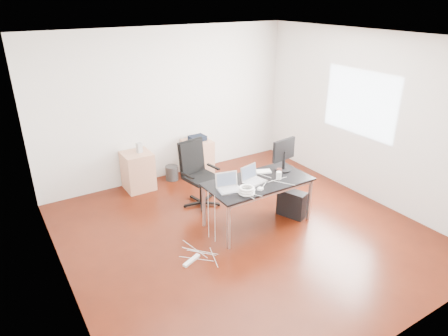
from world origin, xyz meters
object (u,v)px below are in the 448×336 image
desk (258,184)px  filing_cabinet_left (138,171)px  office_chair (197,170)px  pc_tower (292,204)px  filing_cabinet_right (198,157)px

desk → filing_cabinet_left: 2.42m
desk → office_chair: (-0.46, 1.07, -0.07)m
desk → filing_cabinet_left: (-1.12, 2.12, -0.33)m
pc_tower → filing_cabinet_left: bearing=106.4°
desk → filing_cabinet_right: desk is taller
filing_cabinet_left → filing_cabinet_right: (1.23, 0.00, 0.00)m
desk → office_chair: size_ratio=1.48×
office_chair → pc_tower: bearing=-58.0°
office_chair → filing_cabinet_right: (0.57, 1.06, -0.26)m
filing_cabinet_right → desk: bearing=-92.9°
desk → filing_cabinet_right: (0.11, 2.12, -0.33)m
desk → pc_tower: desk is taller
pc_tower → filing_cabinet_right: bearing=81.2°
filing_cabinet_right → office_chair: bearing=-118.3°
desk → office_chair: bearing=113.3°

